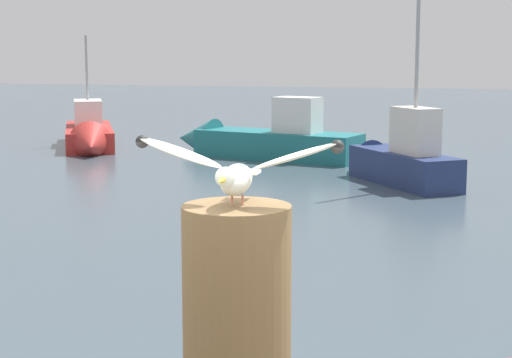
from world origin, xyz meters
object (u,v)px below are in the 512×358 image
Objects in this scene: seagull at (236,169)px; boat_teal at (259,140)px; boat_red at (89,135)px; boat_navy at (397,158)px.

boat_teal is at bearing 104.18° from seagull.
boat_teal is (-4.73, 18.70, -1.96)m from seagull.
seagull is at bearing -62.97° from boat_red.
boat_navy is 0.90× the size of boat_red.
boat_red is 0.99× the size of boat_teal.
boat_navy reaches higher than boat_teal.
boat_navy reaches higher than boat_red.
seagull is at bearing -86.84° from boat_navy.
boat_navy is at bearing -40.76° from boat_teal.
boat_navy is 5.12m from boat_teal.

